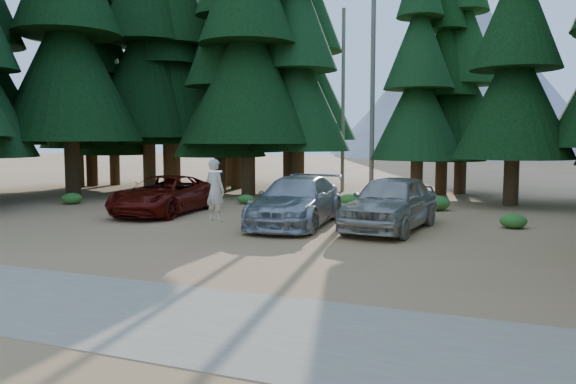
% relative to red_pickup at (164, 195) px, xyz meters
% --- Properties ---
extents(ground, '(160.00, 160.00, 0.00)m').
position_rel_red_pickup_xyz_m(ground, '(5.03, -4.27, -0.74)').
color(ground, olive).
rests_on(ground, ground).
extents(gravel_strip, '(26.00, 3.50, 0.01)m').
position_rel_red_pickup_xyz_m(gravel_strip, '(5.03, -10.77, -0.74)').
color(gravel_strip, gray).
rests_on(gravel_strip, ground).
extents(forest_belt_north, '(36.00, 7.00, 22.00)m').
position_rel_red_pickup_xyz_m(forest_belt_north, '(5.03, 10.73, -0.74)').
color(forest_belt_north, black).
rests_on(forest_belt_north, ground).
extents(snag_front, '(0.24, 0.24, 12.00)m').
position_rel_red_pickup_xyz_m(snag_front, '(5.83, 10.23, 5.26)').
color(snag_front, '#6A6455').
rests_on(snag_front, ground).
extents(snag_back, '(0.20, 0.20, 10.00)m').
position_rel_red_pickup_xyz_m(snag_back, '(3.83, 11.73, 4.26)').
color(snag_back, '#6A6455').
rests_on(snag_back, ground).
extents(mountain_peak, '(48.00, 50.00, 28.00)m').
position_rel_red_pickup_xyz_m(mountain_peak, '(2.44, 83.97, 11.96)').
color(mountain_peak, gray).
rests_on(mountain_peak, ground).
extents(red_pickup, '(2.88, 5.53, 1.49)m').
position_rel_red_pickup_xyz_m(red_pickup, '(0.00, 0.00, 0.00)').
color(red_pickup, '#5A0D07').
rests_on(red_pickup, ground).
extents(silver_minivan_center, '(2.72, 5.81, 1.64)m').
position_rel_red_pickup_xyz_m(silver_minivan_center, '(5.84, -0.76, 0.08)').
color(silver_minivan_center, '#A2A4AA').
rests_on(silver_minivan_center, ground).
extents(silver_minivan_right, '(2.65, 5.40, 1.77)m').
position_rel_red_pickup_xyz_m(silver_minivan_right, '(9.02, -0.55, 0.14)').
color(silver_minivan_right, '#A8A295').
rests_on(silver_minivan_right, ground).
extents(frisbee_player, '(0.72, 0.56, 1.75)m').
position_rel_red_pickup_xyz_m(frisbee_player, '(4.92, -4.74, 0.76)').
color(frisbee_player, beige).
rests_on(frisbee_player, ground).
extents(log_left, '(3.64, 1.19, 0.26)m').
position_rel_red_pickup_xyz_m(log_left, '(3.84, 3.78, -0.61)').
color(log_left, '#6A6455').
rests_on(log_left, ground).
extents(log_mid, '(2.59, 2.03, 0.25)m').
position_rel_red_pickup_xyz_m(log_mid, '(5.06, 3.96, -0.62)').
color(log_mid, '#6A6455').
rests_on(log_mid, ground).
extents(log_right, '(4.90, 0.47, 0.31)m').
position_rel_red_pickup_xyz_m(log_right, '(6.37, 3.33, -0.59)').
color(log_right, '#6A6455').
rests_on(log_right, ground).
extents(shrub_far_left, '(0.98, 0.98, 0.54)m').
position_rel_red_pickup_xyz_m(shrub_far_left, '(-1.32, 2.46, -0.47)').
color(shrub_far_left, '#217023').
rests_on(shrub_far_left, ground).
extents(shrub_left, '(0.76, 0.76, 0.42)m').
position_rel_red_pickup_xyz_m(shrub_left, '(1.51, 4.20, -0.54)').
color(shrub_left, '#217023').
rests_on(shrub_left, ground).
extents(shrub_center_left, '(1.13, 1.13, 0.62)m').
position_rel_red_pickup_xyz_m(shrub_center_left, '(4.47, 3.20, -0.43)').
color(shrub_center_left, '#217023').
rests_on(shrub_center_left, ground).
extents(shrub_center_right, '(0.97, 0.97, 0.53)m').
position_rel_red_pickup_xyz_m(shrub_center_right, '(7.24, 3.68, -0.48)').
color(shrub_center_right, '#217023').
rests_on(shrub_center_right, ground).
extents(shrub_right, '(0.99, 0.99, 0.54)m').
position_rel_red_pickup_xyz_m(shrub_right, '(6.08, 5.14, -0.47)').
color(shrub_right, '#217023').
rests_on(shrub_right, ground).
extents(shrub_far_right, '(1.10, 1.10, 0.61)m').
position_rel_red_pickup_xyz_m(shrub_far_right, '(9.78, 5.02, -0.44)').
color(shrub_far_right, '#217023').
rests_on(shrub_far_right, ground).
extents(shrub_edge_west, '(0.91, 0.91, 0.50)m').
position_rel_red_pickup_xyz_m(shrub_edge_west, '(-5.72, 1.23, -0.49)').
color(shrub_edge_west, '#217023').
rests_on(shrub_edge_west, ground).
extents(shrub_edge_east, '(0.86, 0.86, 0.48)m').
position_rel_red_pickup_xyz_m(shrub_edge_east, '(12.71, 1.23, -0.51)').
color(shrub_edge_east, '#217023').
rests_on(shrub_edge_east, ground).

